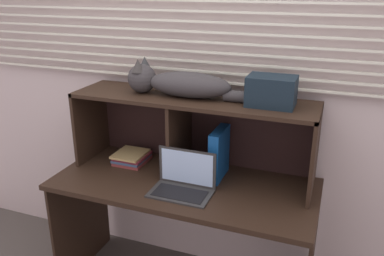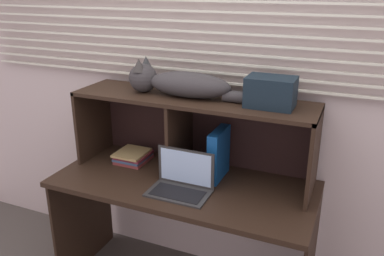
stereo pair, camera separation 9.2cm
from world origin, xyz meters
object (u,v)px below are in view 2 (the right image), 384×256
at_px(cat, 178,83).
at_px(storage_box, 271,92).
at_px(binder_upright, 219,154).
at_px(laptop, 181,183).
at_px(book_stack, 133,156).

bearing_deg(cat, storage_box, -0.00).
bearing_deg(binder_upright, cat, 180.00).
bearing_deg(laptop, cat, 117.32).
xyz_separation_m(laptop, book_stack, (-0.44, 0.23, -0.02)).
bearing_deg(book_stack, cat, 0.05).
bearing_deg(storage_box, book_stack, -179.98).
bearing_deg(cat, binder_upright, -0.00).
height_order(laptop, storage_box, storage_box).
xyz_separation_m(binder_upright, storage_box, (0.27, 0.00, 0.40)).
height_order(laptop, book_stack, laptop).
distance_m(binder_upright, book_stack, 0.59).
xyz_separation_m(laptop, storage_box, (0.40, 0.23, 0.49)).
bearing_deg(laptop, storage_box, 29.89).
xyz_separation_m(cat, book_stack, (-0.32, -0.00, -0.51)).
relative_size(cat, book_stack, 3.96).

